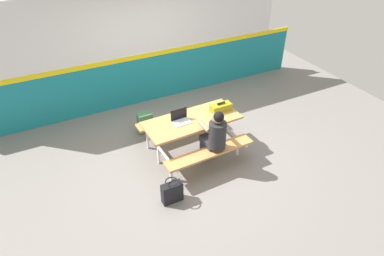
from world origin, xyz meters
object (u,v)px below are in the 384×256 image
object	(u,v)px
laptop_silver	(181,119)
tote_bag_bright	(172,192)
toolbox_grey	(221,107)
picnic_table_main	(192,127)
backpack_dark	(145,123)
student_nearer	(215,135)

from	to	relation	value
laptop_silver	tote_bag_bright	size ratio (longest dim) A/B	0.76
laptop_silver	toolbox_grey	distance (m)	0.83
tote_bag_bright	toolbox_grey	bearing A→B (deg)	34.36
picnic_table_main	laptop_silver	world-z (taller)	laptop_silver
backpack_dark	tote_bag_bright	bearing A→B (deg)	-98.46
tote_bag_bright	laptop_silver	bearing A→B (deg)	57.54
picnic_table_main	backpack_dark	xyz separation A→B (m)	(-0.56, 1.03, -0.36)
toolbox_grey	picnic_table_main	bearing A→B (deg)	-177.91
toolbox_grey	tote_bag_bright	distance (m)	1.89
student_nearer	laptop_silver	distance (m)	0.69
laptop_silver	student_nearer	bearing A→B (deg)	-57.48
picnic_table_main	tote_bag_bright	bearing A→B (deg)	-131.03
toolbox_grey	student_nearer	bearing A→B (deg)	-128.72
toolbox_grey	tote_bag_bright	size ratio (longest dim) A/B	0.93
backpack_dark	tote_bag_bright	distance (m)	2.04
picnic_table_main	toolbox_grey	size ratio (longest dim) A/B	4.45
tote_bag_bright	backpack_dark	bearing A→B (deg)	81.54
laptop_silver	toolbox_grey	size ratio (longest dim) A/B	0.82
laptop_silver	backpack_dark	xyz separation A→B (m)	(-0.35, 1.00, -0.57)
laptop_silver	backpack_dark	bearing A→B (deg)	109.08
backpack_dark	tote_bag_bright	size ratio (longest dim) A/B	1.02
student_nearer	backpack_dark	bearing A→B (deg)	114.36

